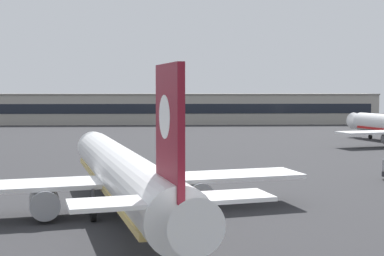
# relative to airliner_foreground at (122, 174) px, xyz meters

# --- Properties ---
(taxiway_centreline) EXTENTS (6.18, 179.91, 0.01)m
(taxiway_centreline) POSITION_rel_airliner_foreground_xyz_m (4.49, 18.25, -3.37)
(taxiway_centreline) COLOR yellow
(taxiway_centreline) RESTS_ON ground
(airliner_foreground) EXTENTS (32.20, 40.93, 11.65)m
(airliner_foreground) POSITION_rel_airliner_foreground_xyz_m (0.00, 0.00, 0.00)
(airliner_foreground) COLOR white
(airliner_foreground) RESTS_ON ground
(safety_cone_by_nose_gear) EXTENTS (0.44, 0.44, 0.55)m
(safety_cone_by_nose_gear) POSITION_rel_airliner_foreground_xyz_m (-0.12, 17.28, -3.11)
(safety_cone_by_nose_gear) COLOR orange
(safety_cone_by_nose_gear) RESTS_ON ground
(terminal_building) EXTENTS (122.06, 12.40, 8.99)m
(terminal_building) POSITION_rel_airliner_foreground_xyz_m (4.81, 119.10, 1.13)
(terminal_building) COLOR #9E998E
(terminal_building) RESTS_ON ground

